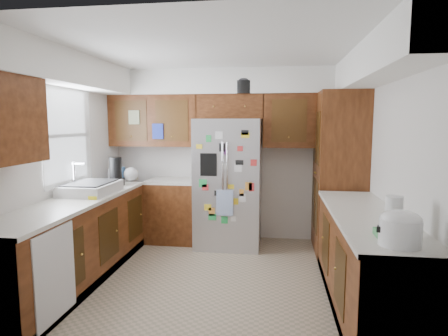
{
  "coord_description": "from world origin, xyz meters",
  "views": [
    {
      "loc": [
        0.66,
        -3.98,
        1.75
      ],
      "look_at": [
        0.05,
        0.35,
        1.22
      ],
      "focal_mm": 30.0,
      "sensor_mm": 36.0,
      "label": 1
    }
  ],
  "objects_px": {
    "pantry": "(339,173)",
    "rice_cooker": "(400,227)",
    "paper_towel": "(393,215)",
    "fridge": "(229,183)"
  },
  "relations": [
    {
      "from": "pantry",
      "to": "rice_cooker",
      "type": "xyz_separation_m",
      "value": [
        -0.0,
        -2.53,
        -0.03
      ]
    },
    {
      "from": "rice_cooker",
      "to": "paper_towel",
      "type": "relative_size",
      "value": 1.0
    },
    {
      "from": "pantry",
      "to": "rice_cooker",
      "type": "relative_size",
      "value": 7.5
    },
    {
      "from": "rice_cooker",
      "to": "paper_towel",
      "type": "xyz_separation_m",
      "value": [
        0.04,
        0.28,
        0.02
      ]
    },
    {
      "from": "fridge",
      "to": "paper_towel",
      "type": "height_order",
      "value": "fridge"
    },
    {
      "from": "pantry",
      "to": "paper_towel",
      "type": "height_order",
      "value": "pantry"
    },
    {
      "from": "fridge",
      "to": "paper_towel",
      "type": "distance_m",
      "value": 2.77
    },
    {
      "from": "pantry",
      "to": "paper_towel",
      "type": "xyz_separation_m",
      "value": [
        0.04,
        -2.25,
        -0.01
      ]
    },
    {
      "from": "pantry",
      "to": "paper_towel",
      "type": "relative_size",
      "value": 7.53
    },
    {
      "from": "pantry",
      "to": "rice_cooker",
      "type": "distance_m",
      "value": 2.53
    }
  ]
}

